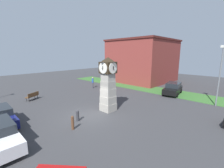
{
  "coord_description": "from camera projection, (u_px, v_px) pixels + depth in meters",
  "views": [
    {
      "loc": [
        9.96,
        -7.68,
        5.32
      ],
      "look_at": [
        0.16,
        2.8,
        2.43
      ],
      "focal_mm": 24.0,
      "sensor_mm": 36.0,
      "label": 1
    }
  ],
  "objects": [
    {
      "name": "street_lamp_near_road",
      "position": [
        220.0,
        72.0,
        14.9
      ],
      "size": [
        0.5,
        0.24,
        6.16
      ],
      "color": "slate",
      "rests_on": "ground_plane"
    },
    {
      "name": "pedestrian_near_bench",
      "position": [
        93.0,
        82.0,
        23.73
      ],
      "size": [
        0.45,
        0.46,
        1.74
      ],
      "color": "#3F3F47",
      "rests_on": "ground_plane"
    },
    {
      "name": "ground_plane",
      "position": [
        89.0,
        115.0,
        13.22
      ],
      "size": [
        69.48,
        69.48,
        0.0
      ],
      "primitive_type": "plane",
      "color": "#38383A"
    },
    {
      "name": "car_silver_hatch",
      "position": [
        173.0,
        88.0,
        20.04
      ],
      "size": [
        2.35,
        4.37,
        1.54
      ],
      "color": "black",
      "rests_on": "ground_plane"
    },
    {
      "name": "clock_tower",
      "position": [
        108.0,
        84.0,
        13.86
      ],
      "size": [
        1.61,
        1.61,
        5.05
      ],
      "color": "#9B968C",
      "rests_on": "ground_plane"
    },
    {
      "name": "grass_verge_far",
      "position": [
        178.0,
        94.0,
        20.26
      ],
      "size": [
        41.69,
        4.16,
        0.04
      ],
      "primitive_type": "cube",
      "color": "#386B2D",
      "rests_on": "ground_plane"
    },
    {
      "name": "warehouse_blue_far",
      "position": [
        143.0,
        61.0,
        29.81
      ],
      "size": [
        10.81,
        11.52,
        7.99
      ],
      "color": "maroon",
      "rests_on": "ground_plane"
    },
    {
      "name": "bollard_near_tower",
      "position": [
        73.0,
        123.0,
        10.64
      ],
      "size": [
        0.2,
        0.2,
        1.03
      ],
      "color": "brown",
      "rests_on": "ground_plane"
    },
    {
      "name": "bench",
      "position": [
        32.0,
        96.0,
        17.53
      ],
      "size": [
        1.2,
        1.67,
        0.9
      ],
      "color": "brown",
      "rests_on": "ground_plane"
    },
    {
      "name": "bollard_mid_row",
      "position": [
        78.0,
        115.0,
        12.02
      ],
      "size": [
        0.25,
        0.25,
        0.92
      ],
      "color": "#333338",
      "rests_on": "ground_plane"
    }
  ]
}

